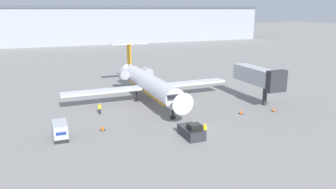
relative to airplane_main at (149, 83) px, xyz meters
The scene contains 11 objects.
ground_plane 17.99m from the airplane_main, 89.48° to the right, with size 600.00×600.00×0.00m, color gray.
terminal_building 102.42m from the airplane_main, 89.91° to the left, with size 180.00×16.80×16.85m.
airplane_main is the anchor object (origin of this frame).
pushback_tug 17.69m from the airplane_main, 91.33° to the right, with size 2.15×3.97×1.93m.
luggage_cart 19.74m from the airplane_main, 142.05° to the right, with size 1.67×3.43×2.06m.
worker_near_tug 18.06m from the airplane_main, 86.02° to the right, with size 0.40×0.24×1.70m.
worker_by_wing 10.38m from the airplane_main, 155.64° to the right, with size 0.40×0.24×1.71m.
traffic_cone_left 15.38m from the airplane_main, 132.43° to the right, with size 0.65×0.65×0.67m.
traffic_cone_right 16.26m from the airplane_main, 48.91° to the right, with size 0.61×0.61×0.65m.
traffic_cone_mid 20.68m from the airplane_main, 39.06° to the right, with size 0.51×0.51×0.77m.
jet_bridge 18.48m from the airplane_main, 24.08° to the right, with size 3.20×10.66×6.19m.
Camera 1 is at (-17.37, -33.88, 15.32)m, focal length 35.00 mm.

